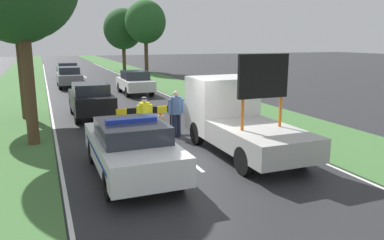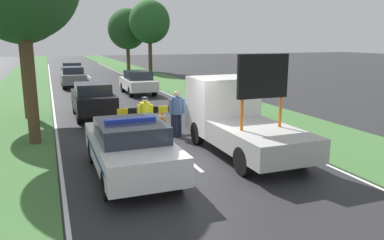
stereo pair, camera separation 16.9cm
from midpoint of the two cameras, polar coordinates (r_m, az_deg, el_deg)
ground_plane at (r=11.72m, az=-1.37°, el=-5.80°), size 160.00×160.00×0.00m
lane_markings at (r=28.49m, az=-13.86°, el=4.51°), size 7.45×66.04×0.01m
grass_verge_left at (r=30.72m, az=-25.27°, el=4.26°), size 4.00×120.00×0.03m
grass_verge_right at (r=32.15m, az=-4.23°, el=5.68°), size 4.00×120.00×0.03m
police_car at (r=10.21m, az=-9.72°, el=-4.06°), size 1.91×4.66×1.60m
work_truck at (r=12.42m, az=6.35°, el=0.45°), size 2.11×5.27×3.22m
road_barrier at (r=14.69m, az=-7.18°, el=1.20°), size 2.41×0.08×1.04m
police_officer at (r=13.44m, az=-7.59°, el=0.72°), size 0.59×0.37×1.64m
pedestrian_civilian at (r=14.03m, az=-2.77°, el=1.54°), size 0.63×0.40×1.76m
traffic_cone_near_police at (r=14.62m, az=-6.43°, el=-1.18°), size 0.38×0.38×0.53m
traffic_cone_centre_front at (r=15.98m, az=-5.10°, el=0.35°), size 0.52×0.52×0.72m
traffic_cone_near_truck at (r=13.57m, az=-13.12°, el=-2.34°), size 0.42×0.42×0.59m
traffic_cone_behind_barrier at (r=16.51m, az=1.64°, el=0.63°), size 0.46×0.46×0.64m
queued_car_sedan_black at (r=18.30m, az=-15.41°, el=3.03°), size 1.75×4.05×1.63m
queued_car_van_white at (r=25.65m, az=-8.88°, el=5.71°), size 1.80×4.17×1.57m
queued_car_suv_grey at (r=30.53m, az=-18.38°, el=6.28°), size 1.71×4.19×1.58m
queued_car_hatch_blue at (r=37.41m, az=-18.58°, el=7.23°), size 1.83×4.54×1.52m
roadside_tree_mid_left at (r=45.17m, az=-10.58°, el=13.46°), size 4.45×4.45×7.16m
roadside_tree_mid_right at (r=41.91m, az=-7.23°, el=14.60°), size 4.39×4.39×7.80m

